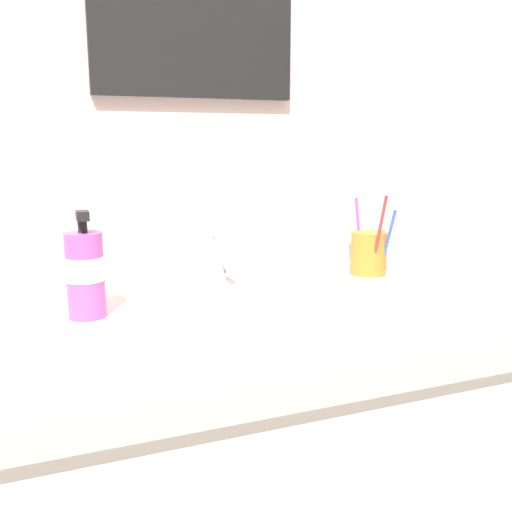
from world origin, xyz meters
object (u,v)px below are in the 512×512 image
toothbrush_blue (390,232)px  faucet (221,258)px  toothbrush_red (381,225)px  toothbrush_purple (358,224)px  soap_dispenser (85,273)px  toothbrush_cup (369,253)px

toothbrush_blue → faucet: bearing=160.1°
toothbrush_blue → toothbrush_red: toothbrush_red is taller
faucet → toothbrush_blue: 0.38m
faucet → toothbrush_purple: bearing=-9.1°
toothbrush_blue → toothbrush_purple: 0.08m
soap_dispenser → toothbrush_blue: bearing=4.7°
toothbrush_cup → toothbrush_red: (-0.01, -0.05, 0.07)m
toothbrush_red → toothbrush_purple: bearing=94.0°
faucet → toothbrush_purple: size_ratio=0.74×
toothbrush_purple → soap_dispenser: (-0.62, -0.13, -0.03)m
toothbrush_cup → toothbrush_red: size_ratio=0.47×
faucet → soap_dispenser: bearing=-149.1°
toothbrush_cup → soap_dispenser: 0.64m
faucet → toothbrush_blue: size_ratio=0.81×
soap_dispenser → toothbrush_cup: bearing=9.1°
toothbrush_cup → toothbrush_blue: bearing=-64.1°
toothbrush_cup → toothbrush_purple: bearing=112.4°
toothbrush_cup → toothbrush_blue: toothbrush_blue is taller
toothbrush_purple → soap_dispenser: size_ratio=1.02×
toothbrush_blue → toothbrush_purple: bearing=114.5°
toothbrush_red → soap_dispenser: bearing=-175.6°
toothbrush_purple → soap_dispenser: bearing=-168.1°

